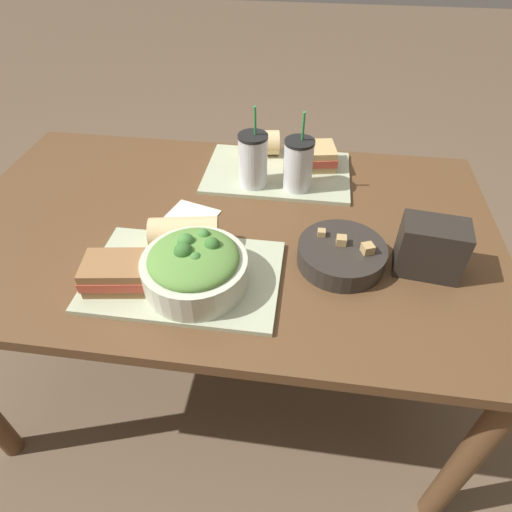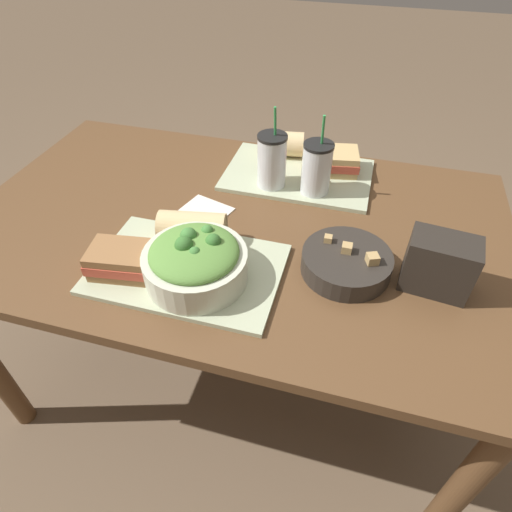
{
  "view_description": "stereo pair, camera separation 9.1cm",
  "coord_description": "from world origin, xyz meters",
  "px_view_note": "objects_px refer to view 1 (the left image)",
  "views": [
    {
      "loc": [
        0.21,
        -0.87,
        1.41
      ],
      "look_at": [
        0.12,
        -0.2,
        0.79
      ],
      "focal_mm": 30.0,
      "sensor_mm": 36.0,
      "label": 1
    },
    {
      "loc": [
        0.3,
        -0.86,
        1.41
      ],
      "look_at": [
        0.12,
        -0.2,
        0.79
      ],
      "focal_mm": 30.0,
      "sensor_mm": 36.0,
      "label": 2
    }
  ],
  "objects_px": {
    "drink_cup_red": "(298,166)",
    "chip_bag": "(431,248)",
    "salad_bowl": "(195,266)",
    "baguette_near": "(185,233)",
    "baguette_far": "(261,143)",
    "drink_cup_dark": "(253,162)",
    "soup_bowl": "(341,254)",
    "sandwich_near": "(116,273)",
    "napkin_folded": "(193,214)",
    "sandwich_far": "(312,156)"
  },
  "relations": [
    {
      "from": "chip_bag",
      "to": "baguette_far",
      "type": "bearing_deg",
      "value": 140.22
    },
    {
      "from": "sandwich_far",
      "to": "drink_cup_dark",
      "type": "distance_m",
      "value": 0.21
    },
    {
      "from": "drink_cup_dark",
      "to": "salad_bowl",
      "type": "bearing_deg",
      "value": -99.17
    },
    {
      "from": "sandwich_near",
      "to": "napkin_folded",
      "type": "xyz_separation_m",
      "value": [
        0.1,
        0.29,
        -0.04
      ]
    },
    {
      "from": "drink_cup_red",
      "to": "napkin_folded",
      "type": "distance_m",
      "value": 0.32
    },
    {
      "from": "soup_bowl",
      "to": "sandwich_near",
      "type": "height_order",
      "value": "sandwich_near"
    },
    {
      "from": "sandwich_far",
      "to": "baguette_far",
      "type": "relative_size",
      "value": 1.2
    },
    {
      "from": "baguette_near",
      "to": "baguette_far",
      "type": "height_order",
      "value": "same"
    },
    {
      "from": "salad_bowl",
      "to": "soup_bowl",
      "type": "height_order",
      "value": "salad_bowl"
    },
    {
      "from": "drink_cup_red",
      "to": "chip_bag",
      "type": "relative_size",
      "value": 1.51
    },
    {
      "from": "soup_bowl",
      "to": "sandwich_far",
      "type": "relative_size",
      "value": 1.31
    },
    {
      "from": "salad_bowl",
      "to": "chip_bag",
      "type": "relative_size",
      "value": 1.52
    },
    {
      "from": "sandwich_near",
      "to": "sandwich_far",
      "type": "xyz_separation_m",
      "value": [
        0.4,
        0.57,
        0.0
      ]
    },
    {
      "from": "sandwich_near",
      "to": "baguette_near",
      "type": "xyz_separation_m",
      "value": [
        0.12,
        0.15,
        0.01
      ]
    },
    {
      "from": "sandwich_near",
      "to": "baguette_far",
      "type": "distance_m",
      "value": 0.66
    },
    {
      "from": "sandwich_near",
      "to": "chip_bag",
      "type": "bearing_deg",
      "value": 4.32
    },
    {
      "from": "salad_bowl",
      "to": "baguette_far",
      "type": "relative_size",
      "value": 1.76
    },
    {
      "from": "salad_bowl",
      "to": "soup_bowl",
      "type": "relative_size",
      "value": 1.12
    },
    {
      "from": "salad_bowl",
      "to": "baguette_near",
      "type": "distance_m",
      "value": 0.14
    },
    {
      "from": "salad_bowl",
      "to": "drink_cup_dark",
      "type": "xyz_separation_m",
      "value": [
        0.07,
        0.42,
        0.02
      ]
    },
    {
      "from": "baguette_far",
      "to": "drink_cup_dark",
      "type": "bearing_deg",
      "value": 171.52
    },
    {
      "from": "soup_bowl",
      "to": "baguette_far",
      "type": "bearing_deg",
      "value": 118.13
    },
    {
      "from": "sandwich_far",
      "to": "drink_cup_red",
      "type": "relative_size",
      "value": 0.69
    },
    {
      "from": "baguette_near",
      "to": "baguette_far",
      "type": "relative_size",
      "value": 1.32
    },
    {
      "from": "soup_bowl",
      "to": "baguette_near",
      "type": "height_order",
      "value": "baguette_near"
    },
    {
      "from": "baguette_far",
      "to": "drink_cup_dark",
      "type": "height_order",
      "value": "drink_cup_dark"
    },
    {
      "from": "drink_cup_red",
      "to": "sandwich_far",
      "type": "bearing_deg",
      "value": 73.49
    },
    {
      "from": "sandwich_near",
      "to": "chip_bag",
      "type": "height_order",
      "value": "chip_bag"
    },
    {
      "from": "baguette_far",
      "to": "soup_bowl",
      "type": "bearing_deg",
      "value": -160.73
    },
    {
      "from": "drink_cup_red",
      "to": "chip_bag",
      "type": "height_order",
      "value": "drink_cup_red"
    },
    {
      "from": "chip_bag",
      "to": "napkin_folded",
      "type": "distance_m",
      "value": 0.61
    },
    {
      "from": "soup_bowl",
      "to": "baguette_near",
      "type": "bearing_deg",
      "value": -179.9
    },
    {
      "from": "baguette_near",
      "to": "drink_cup_dark",
      "type": "distance_m",
      "value": 0.32
    },
    {
      "from": "drink_cup_red",
      "to": "chip_bag",
      "type": "bearing_deg",
      "value": -42.36
    },
    {
      "from": "salad_bowl",
      "to": "baguette_far",
      "type": "height_order",
      "value": "salad_bowl"
    },
    {
      "from": "drink_cup_red",
      "to": "sandwich_near",
      "type": "bearing_deg",
      "value": -129.59
    },
    {
      "from": "salad_bowl",
      "to": "napkin_folded",
      "type": "relative_size",
      "value": 1.55
    },
    {
      "from": "baguette_near",
      "to": "sandwich_far",
      "type": "xyz_separation_m",
      "value": [
        0.29,
        0.42,
        -0.01
      ]
    },
    {
      "from": "sandwich_near",
      "to": "napkin_folded",
      "type": "distance_m",
      "value": 0.3
    },
    {
      "from": "baguette_near",
      "to": "chip_bag",
      "type": "xyz_separation_m",
      "value": [
        0.57,
        0.0,
        0.02
      ]
    },
    {
      "from": "drink_cup_dark",
      "to": "napkin_folded",
      "type": "xyz_separation_m",
      "value": [
        -0.14,
        -0.16,
        -0.08
      ]
    },
    {
      "from": "soup_bowl",
      "to": "baguette_far",
      "type": "xyz_separation_m",
      "value": [
        -0.25,
        0.47,
        0.02
      ]
    },
    {
      "from": "sandwich_near",
      "to": "drink_cup_dark",
      "type": "xyz_separation_m",
      "value": [
        0.24,
        0.44,
        0.04
      ]
    },
    {
      "from": "sandwich_far",
      "to": "baguette_near",
      "type": "bearing_deg",
      "value": -134.74
    },
    {
      "from": "sandwich_far",
      "to": "baguette_far",
      "type": "bearing_deg",
      "value": 151.79
    },
    {
      "from": "sandwich_far",
      "to": "chip_bag",
      "type": "relative_size",
      "value": 1.04
    },
    {
      "from": "salad_bowl",
      "to": "baguette_near",
      "type": "xyz_separation_m",
      "value": [
        -0.05,
        0.12,
        -0.01
      ]
    },
    {
      "from": "soup_bowl",
      "to": "drink_cup_red",
      "type": "relative_size",
      "value": 0.9
    },
    {
      "from": "soup_bowl",
      "to": "drink_cup_dark",
      "type": "relative_size",
      "value": 0.88
    },
    {
      "from": "chip_bag",
      "to": "sandwich_near",
      "type": "bearing_deg",
      "value": -160.76
    }
  ]
}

